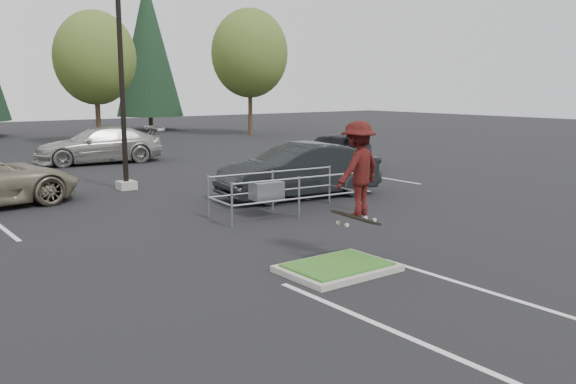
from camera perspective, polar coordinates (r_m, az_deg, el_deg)
ground at (r=12.38m, az=4.65°, el=-7.40°), size 120.00×120.00×0.00m
grass_median at (r=12.36m, az=4.66°, el=-7.05°), size 2.20×1.60×0.16m
stall_lines at (r=16.62m, az=-12.93°, el=-3.13°), size 22.62×17.60×0.01m
light_pole at (r=22.46m, az=-15.38°, el=11.79°), size 0.70×0.60×10.12m
decid_c at (r=41.09m, az=-17.62°, el=11.62°), size 5.12×5.12×8.38m
decid_d at (r=46.98m, az=-3.63°, el=12.57°), size 5.76×5.76×9.43m
conif_c at (r=53.13m, az=-12.96°, el=13.04°), size 5.50×5.50×12.50m
cart_corral at (r=17.36m, az=-1.60°, el=0.20°), size 4.36×1.90×1.20m
skateboarder at (r=12.75m, az=6.53°, el=2.11°), size 1.42×1.01×2.28m
car_r_charc at (r=20.28m, az=1.06°, el=2.01°), size 5.66×2.58×1.80m
car_r_black at (r=26.58m, az=4.29°, el=3.75°), size 5.41×3.85×1.71m
car_far_silver at (r=30.92m, az=-17.21°, el=4.23°), size 6.25×3.15×1.74m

